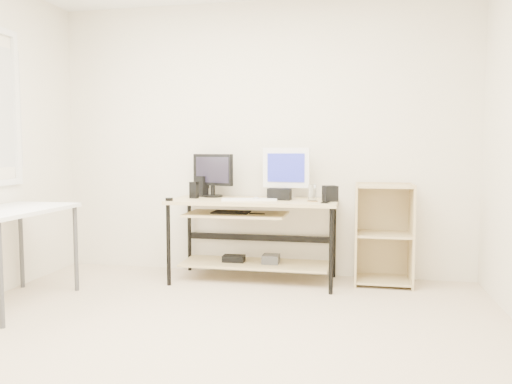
{
  "coord_description": "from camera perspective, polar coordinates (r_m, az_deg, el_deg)",
  "views": [
    {
      "loc": [
        0.89,
        -2.73,
        1.19
      ],
      "look_at": [
        0.09,
        1.3,
        0.85
      ],
      "focal_mm": 35.0,
      "sensor_mm": 36.0,
      "label": 1
    }
  ],
  "objects": [
    {
      "name": "smartphone",
      "position": [
        4.25,
        7.95,
        -1.18
      ],
      "size": [
        0.08,
        0.12,
        0.01
      ],
      "primitive_type": "cube",
      "rotation": [
        0.0,
        0.0,
        -0.13
      ],
      "color": "black",
      "rests_on": "desk"
    },
    {
      "name": "side_table",
      "position": [
        4.24,
        -26.25,
        -2.78
      ],
      "size": [
        0.6,
        1.0,
        0.75
      ],
      "color": "white",
      "rests_on": "ground"
    },
    {
      "name": "white_imac",
      "position": [
        4.61,
        3.47,
        2.63
      ],
      "size": [
        0.44,
        0.14,
        0.47
      ],
      "rotation": [
        0.0,
        0.0,
        -0.11
      ],
      "color": "silver",
      "rests_on": "desk"
    },
    {
      "name": "volume_puck",
      "position": [
        4.44,
        -9.9,
        -0.82
      ],
      "size": [
        0.09,
        0.09,
        0.03
      ],
      "primitive_type": "cylinder",
      "rotation": [
        0.0,
        0.0,
        -0.36
      ],
      "color": "black",
      "rests_on": "desk"
    },
    {
      "name": "drinking_glass",
      "position": [
        4.35,
        6.46,
        -0.06
      ],
      "size": [
        0.08,
        0.08,
        0.14
      ],
      "primitive_type": "cylinder",
      "rotation": [
        0.0,
        0.0,
        0.2
      ],
      "color": "white",
      "rests_on": "coaster"
    },
    {
      "name": "mouse",
      "position": [
        4.42,
        0.02,
        -0.75
      ],
      "size": [
        0.08,
        0.11,
        0.03
      ],
      "primitive_type": "ellipsoid",
      "rotation": [
        0.0,
        0.0,
        0.28
      ],
      "color": "#B6B6BB",
      "rests_on": "desk"
    },
    {
      "name": "center_speaker",
      "position": [
        4.46,
        2.68,
        -0.25
      ],
      "size": [
        0.22,
        0.12,
        0.1
      ],
      "primitive_type": "cube",
      "rotation": [
        0.0,
        0.0,
        -0.12
      ],
      "color": "black",
      "rests_on": "desk"
    },
    {
      "name": "room",
      "position": [
        2.96,
        -9.17,
        7.15
      ],
      "size": [
        4.01,
        4.01,
        2.62
      ],
      "color": "beige",
      "rests_on": "ground"
    },
    {
      "name": "speaker_left",
      "position": [
        4.82,
        -6.19,
        0.71
      ],
      "size": [
        0.13,
        0.13,
        0.2
      ],
      "rotation": [
        0.0,
        0.0,
        -0.41
      ],
      "color": "black",
      "rests_on": "desk"
    },
    {
      "name": "speaker_right",
      "position": [
        4.38,
        8.46,
        -0.17
      ],
      "size": [
        0.15,
        0.15,
        0.14
      ],
      "primitive_type": "cube",
      "rotation": [
        0.0,
        0.0,
        0.4
      ],
      "color": "black",
      "rests_on": "desk"
    },
    {
      "name": "black_monitor",
      "position": [
        4.75,
        -4.96,
        2.24
      ],
      "size": [
        0.43,
        0.22,
        0.41
      ],
      "rotation": [
        0.0,
        0.0,
        -0.4
      ],
      "color": "black",
      "rests_on": "desk"
    },
    {
      "name": "keyboard",
      "position": [
        4.41,
        -0.77,
        -0.87
      ],
      "size": [
        0.5,
        0.22,
        0.02
      ],
      "primitive_type": "cube",
      "rotation": [
        0.0,
        0.0,
        0.18
      ],
      "color": "white",
      "rests_on": "desk"
    },
    {
      "name": "desk",
      "position": [
        4.53,
        -0.57,
        -3.51
      ],
      "size": [
        1.5,
        0.65,
        0.75
      ],
      "color": "#D0BB84",
      "rests_on": "ground"
    },
    {
      "name": "coaster",
      "position": [
        4.36,
        6.45,
        -1.03
      ],
      "size": [
        0.11,
        0.11,
        0.01
      ],
      "primitive_type": "cylinder",
      "rotation": [
        0.0,
        0.0,
        0.2
      ],
      "color": "#AB7E4D",
      "rests_on": "desk"
    },
    {
      "name": "shelf_unit",
      "position": [
        4.62,
        14.33,
        -4.59
      ],
      "size": [
        0.5,
        0.4,
        0.9
      ],
      "color": "tan",
      "rests_on": "ground"
    },
    {
      "name": "audio_controller",
      "position": [
        4.64,
        -7.1,
        0.21
      ],
      "size": [
        0.09,
        0.07,
        0.15
      ],
      "primitive_type": "cube",
      "rotation": [
        0.0,
        0.0,
        -0.29
      ],
      "color": "black",
      "rests_on": "desk"
    }
  ]
}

